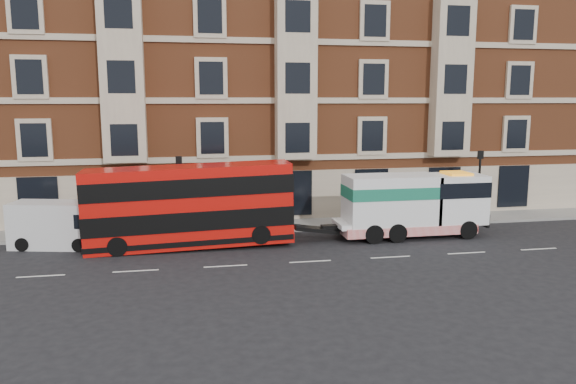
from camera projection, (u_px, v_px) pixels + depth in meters
The scene contains 9 objects.
ground at pixel (310, 262), 26.51m from camera, with size 120.00×120.00×0.00m, color black.
sidewalk at pixel (282, 225), 33.77m from camera, with size 90.00×3.00×0.15m, color slate.
victorian_terrace at pixel (271, 63), 39.49m from camera, with size 45.00×12.00×20.40m.
lamp_post_west at pixel (180, 189), 30.99m from camera, with size 0.35×0.15×4.35m.
lamp_post_east at pixel (479, 180), 34.28m from camera, with size 0.35×0.15×4.35m.
double_decker_bus at pixel (190, 205), 28.74m from camera, with size 10.46×2.40×4.23m.
tow_truck at pixel (411, 204), 31.01m from camera, with size 8.37×2.47×3.49m.
box_van at pixel (57, 225), 28.93m from camera, with size 4.85×2.83×2.37m.
pedestrian at pixel (28, 226), 29.77m from camera, with size 0.58×0.38×1.59m, color #181E31.
Camera 1 is at (-5.78, -24.98, 7.59)m, focal length 35.00 mm.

